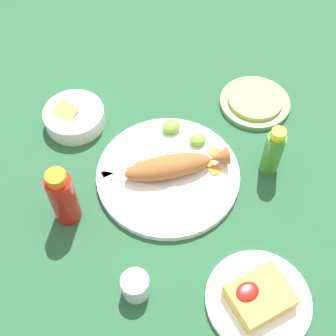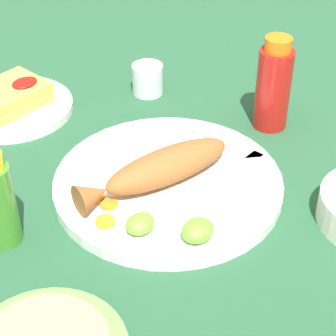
% 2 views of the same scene
% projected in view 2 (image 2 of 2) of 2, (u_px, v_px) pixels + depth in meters
% --- Properties ---
extents(ground_plane, '(4.00, 4.00, 0.00)m').
position_uv_depth(ground_plane, '(168.00, 188.00, 0.90)').
color(ground_plane, '#235133').
extents(main_plate, '(0.34, 0.34, 0.02)m').
position_uv_depth(main_plate, '(168.00, 184.00, 0.90)').
color(main_plate, white).
rests_on(main_plate, ground_plane).
extents(fried_fish, '(0.25, 0.12, 0.05)m').
position_uv_depth(fried_fish, '(159.00, 169.00, 0.87)').
color(fried_fish, '#935628').
rests_on(fried_fish, main_plate).
extents(fork_near, '(0.15, 0.13, 0.00)m').
position_uv_depth(fork_near, '(215.00, 158.00, 0.93)').
color(fork_near, silver).
rests_on(fork_near, main_plate).
extents(fork_far, '(0.19, 0.02, 0.00)m').
position_uv_depth(fork_far, '(229.00, 177.00, 0.89)').
color(fork_far, silver).
rests_on(fork_far, main_plate).
extents(carrot_slice_near, '(0.03, 0.03, 0.00)m').
position_uv_depth(carrot_slice_near, '(96.00, 197.00, 0.86)').
color(carrot_slice_near, orange).
rests_on(carrot_slice_near, main_plate).
extents(carrot_slice_mid, '(0.03, 0.03, 0.00)m').
position_uv_depth(carrot_slice_mid, '(109.00, 204.00, 0.84)').
color(carrot_slice_mid, orange).
rests_on(carrot_slice_mid, main_plate).
extents(carrot_slice_far, '(0.03, 0.03, 0.00)m').
position_uv_depth(carrot_slice_far, '(106.00, 222.00, 0.81)').
color(carrot_slice_far, orange).
rests_on(carrot_slice_far, main_plate).
extents(lime_wedge_main, '(0.04, 0.04, 0.02)m').
position_uv_depth(lime_wedge_main, '(140.00, 224.00, 0.80)').
color(lime_wedge_main, '#6BB233').
rests_on(lime_wedge_main, main_plate).
extents(lime_wedge_side, '(0.05, 0.04, 0.03)m').
position_uv_depth(lime_wedge_side, '(198.00, 230.00, 0.79)').
color(lime_wedge_side, '#6BB233').
rests_on(lime_wedge_side, main_plate).
extents(hot_sauce_bottle_red, '(0.06, 0.06, 0.16)m').
position_uv_depth(hot_sauce_bottle_red, '(273.00, 86.00, 1.00)').
color(hot_sauce_bottle_red, '#B21914').
rests_on(hot_sauce_bottle_red, ground_plane).
extents(salt_cup, '(0.06, 0.06, 0.06)m').
position_uv_depth(salt_cup, '(148.00, 81.00, 1.12)').
color(salt_cup, silver).
rests_on(salt_cup, ground_plane).
extents(side_plate_fries, '(0.21, 0.21, 0.01)m').
position_uv_depth(side_plate_fries, '(13.00, 108.00, 1.07)').
color(side_plate_fries, white).
rests_on(side_plate_fries, ground_plane).
extents(fries_pile, '(0.12, 0.10, 0.04)m').
position_uv_depth(fries_pile, '(11.00, 95.00, 1.06)').
color(fries_pile, gold).
rests_on(fries_pile, side_plate_fries).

